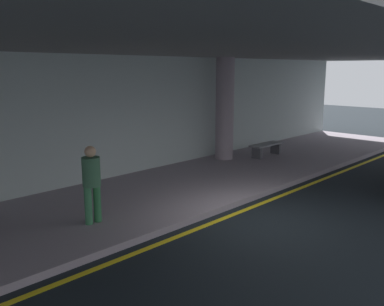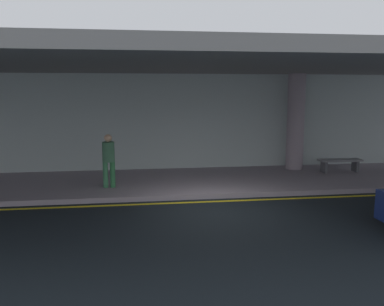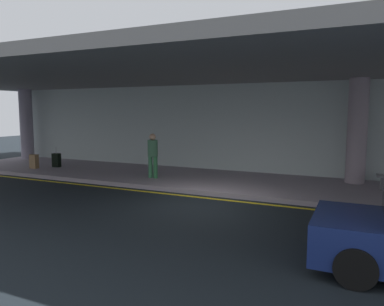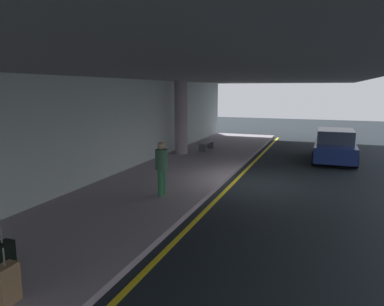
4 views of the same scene
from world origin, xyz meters
name	(u,v)px [view 2 (image 2 of 4)]	position (x,y,z in m)	size (l,w,h in m)	color
ground_plane	(216,209)	(0.00, 0.00, 0.00)	(60.00, 60.00, 0.00)	black
sidewalk	(198,181)	(0.00, 3.10, 0.07)	(26.00, 4.20, 0.15)	gray
lane_stripe_yellow	(211,202)	(0.00, 0.72, 0.00)	(26.00, 0.14, 0.01)	yellow
support_column_left_mid	(296,122)	(4.00, 4.48, 1.97)	(0.66, 0.66, 3.65)	gray
ceiling_overhang	(201,66)	(0.00, 2.60, 3.95)	(28.00, 13.20, 0.30)	slate
terminal_back_wall	(189,123)	(0.00, 5.35, 1.90)	(26.00, 0.30, 3.80)	#AEBBB9
traveler_with_luggage	(109,157)	(-2.96, 2.30, 1.11)	(0.38, 0.38, 1.68)	#347249
bench_metal	(340,163)	(5.44, 3.60, 0.50)	(1.60, 0.50, 0.48)	slate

